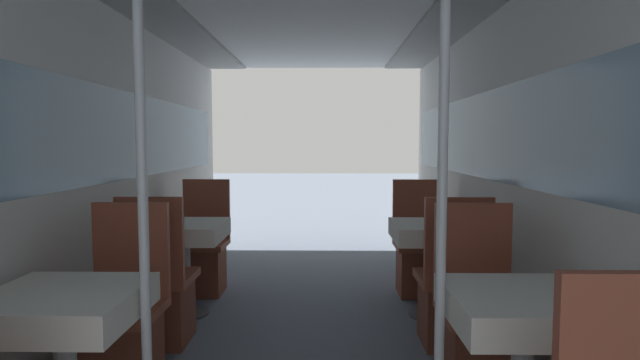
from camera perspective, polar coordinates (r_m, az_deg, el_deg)
wall_left at (r=3.31m, az=-25.28°, el=0.90°), size 0.05×6.55×2.20m
wall_right at (r=3.20m, az=22.31°, el=0.88°), size 0.05×6.55×2.20m
dining_table_left_0 at (r=2.36m, az=-27.25°, el=-13.65°), size 0.60×0.60×0.71m
chair_left_far_0 at (r=2.94m, az=-21.72°, el=-16.15°), size 0.41×0.41×0.98m
support_pole_left_0 at (r=2.12m, az=-19.62°, el=-1.59°), size 0.04×0.04×2.20m
dining_table_left_1 at (r=3.92m, az=-15.29°, el=-6.26°), size 0.60×0.60×0.71m
chair_left_near_1 at (r=3.47m, az=-17.80°, el=-12.82°), size 0.41×0.41×0.98m
chair_left_far_1 at (r=4.51m, az=-13.23°, el=-8.76°), size 0.41×0.41×0.98m
dining_table_right_0 at (r=2.25m, az=22.26°, el=-14.40°), size 0.60×0.60×0.71m
chair_right_far_0 at (r=2.85m, az=17.78°, el=-16.72°), size 0.41×0.41×0.98m
support_pole_right_0 at (r=2.04m, az=13.77°, el=-1.69°), size 0.04×0.04×2.20m
dining_table_right_1 at (r=3.85m, az=12.79°, el=-6.39°), size 0.60×0.60×0.71m
chair_right_near_1 at (r=3.40m, az=14.71°, el=-13.15°), size 0.41×0.41×0.98m
chair_right_far_1 at (r=4.45m, az=11.21°, el=-8.90°), size 0.41×0.41×0.98m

